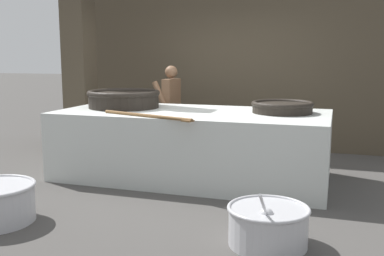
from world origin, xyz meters
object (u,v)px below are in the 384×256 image
object	(u,v)px
giant_wok_near	(124,98)
cook	(171,107)
prep_bowl_vegetables	(268,224)
giant_wok_far	(282,107)

from	to	relation	value
giant_wok_near	cook	xyz separation A→B (m)	(0.29, 1.16, -0.24)
cook	prep_bowl_vegetables	bearing A→B (deg)	128.06
giant_wok_far	prep_bowl_vegetables	xyz separation A→B (m)	(0.15, -2.14, -0.81)
giant_wok_far	cook	distance (m)	2.25
giant_wok_far	cook	world-z (taller)	cook
giant_wok_far	prep_bowl_vegetables	distance (m)	2.30
giant_wok_far	giant_wok_near	bearing A→B (deg)	-177.76
giant_wok_far	prep_bowl_vegetables	bearing A→B (deg)	-85.91
cook	prep_bowl_vegetables	world-z (taller)	cook
giant_wok_near	prep_bowl_vegetables	size ratio (longest dim) A/B	1.10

